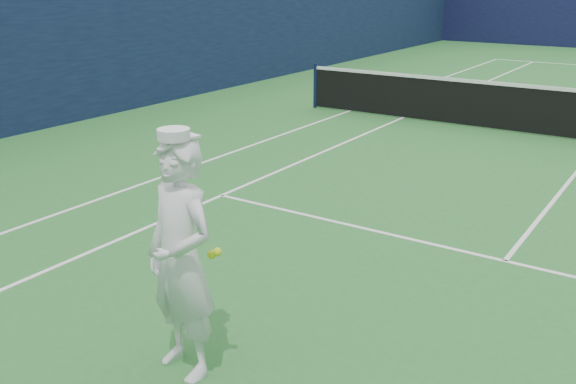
# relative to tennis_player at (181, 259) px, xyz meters

# --- Properties ---
(tennis_player) EXTENTS (0.79, 0.63, 2.02)m
(tennis_player) POSITION_rel_tennis_player_xyz_m (0.00, 0.00, 0.00)
(tennis_player) COLOR white
(tennis_player) RESTS_ON ground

